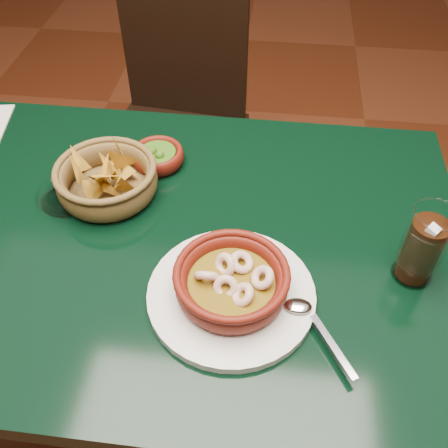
# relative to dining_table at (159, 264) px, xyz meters

# --- Properties ---
(ground) EXTENTS (7.00, 7.00, 0.00)m
(ground) POSITION_rel_dining_table_xyz_m (0.00, 0.00, -0.65)
(ground) COLOR #471C0C
(ground) RESTS_ON ground
(dining_table) EXTENTS (1.20, 0.80, 0.75)m
(dining_table) POSITION_rel_dining_table_xyz_m (0.00, 0.00, 0.00)
(dining_table) COLOR black
(dining_table) RESTS_ON ground
(dining_chair) EXTENTS (0.46, 0.46, 0.92)m
(dining_chair) POSITION_rel_dining_table_xyz_m (-0.10, 0.71, -0.15)
(dining_chair) COLOR black
(dining_chair) RESTS_ON ground
(shrimp_plate) EXTENTS (0.35, 0.29, 0.08)m
(shrimp_plate) POSITION_rel_dining_table_xyz_m (0.17, -0.13, 0.13)
(shrimp_plate) COLOR silver
(shrimp_plate) RESTS_ON dining_table
(chip_basket) EXTENTS (0.24, 0.24, 0.15)m
(chip_basket) POSITION_rel_dining_table_xyz_m (-0.11, 0.10, 0.14)
(chip_basket) COLOR brown
(chip_basket) RESTS_ON dining_table
(guacamole_ramekin) EXTENTS (0.13, 0.13, 0.05)m
(guacamole_ramekin) POSITION_rel_dining_table_xyz_m (-0.03, 0.20, 0.12)
(guacamole_ramekin) COLOR #54120A
(guacamole_ramekin) RESTS_ON dining_table
(cola_drink) EXTENTS (0.16, 0.16, 0.18)m
(cola_drink) POSITION_rel_dining_table_xyz_m (0.48, -0.05, 0.18)
(cola_drink) COLOR white
(cola_drink) RESTS_ON dining_table
(glass_ashtray) EXTENTS (0.13, 0.13, 0.03)m
(glass_ashtray) POSITION_rel_dining_table_xyz_m (-0.19, 0.07, 0.11)
(glass_ashtray) COLOR white
(glass_ashtray) RESTS_ON dining_table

